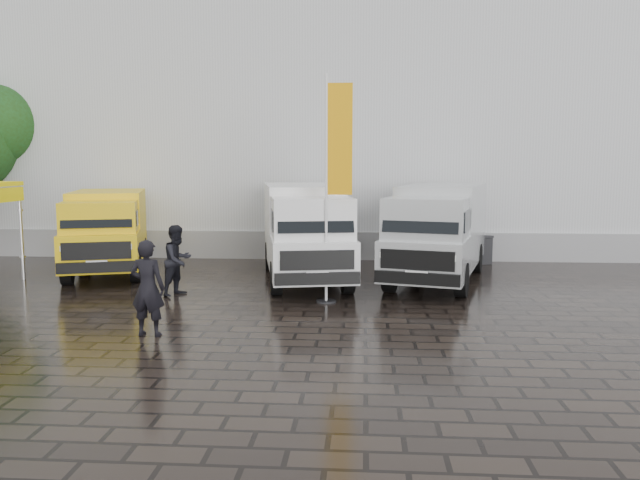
# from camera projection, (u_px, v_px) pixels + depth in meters

# --- Properties ---
(ground) EXTENTS (120.00, 120.00, 0.00)m
(ground) POSITION_uv_depth(u_px,v_px,m) (305.00, 311.00, 14.50)
(ground) COLOR black
(ground) RESTS_ON ground
(exhibition_hall) EXTENTS (44.00, 16.00, 12.00)m
(exhibition_hall) POSITION_uv_depth(u_px,v_px,m) (379.00, 109.00, 29.46)
(exhibition_hall) COLOR silver
(exhibition_hall) RESTS_ON ground
(hall_plinth) EXTENTS (44.00, 0.15, 1.00)m
(hall_plinth) POSITION_uv_depth(u_px,v_px,m) (382.00, 246.00, 22.17)
(hall_plinth) COLOR gray
(hall_plinth) RESTS_ON ground
(van_yellow) EXTENTS (3.64, 5.89, 2.55)m
(van_yellow) POSITION_uv_depth(u_px,v_px,m) (107.00, 233.00, 19.45)
(van_yellow) COLOR yellow
(van_yellow) RESTS_ON ground
(van_white) EXTENTS (3.31, 6.71, 2.78)m
(van_white) POSITION_uv_depth(u_px,v_px,m) (305.00, 233.00, 18.25)
(van_white) COLOR white
(van_white) RESTS_ON ground
(van_silver) EXTENTS (3.75, 6.75, 2.78)m
(van_silver) POSITION_uv_depth(u_px,v_px,m) (438.00, 234.00, 18.11)
(van_silver) COLOR silver
(van_silver) RESTS_ON ground
(flagpole) EXTENTS (0.88, 0.50, 5.55)m
(flagpole) POSITION_uv_depth(u_px,v_px,m) (334.00, 175.00, 15.10)
(flagpole) COLOR black
(flagpole) RESTS_ON ground
(wheelie_bin) EXTENTS (0.73, 0.73, 0.96)m
(wheelie_bin) POSITION_uv_depth(u_px,v_px,m) (482.00, 249.00, 21.42)
(wheelie_bin) COLOR black
(wheelie_bin) RESTS_ON ground
(person_front) EXTENTS (0.75, 0.54, 1.94)m
(person_front) POSITION_uv_depth(u_px,v_px,m) (148.00, 288.00, 12.36)
(person_front) COLOR black
(person_front) RESTS_ON ground
(person_tent) EXTENTS (1.03, 1.11, 1.84)m
(person_tent) POSITION_uv_depth(u_px,v_px,m) (178.00, 260.00, 16.20)
(person_tent) COLOR black
(person_tent) RESTS_ON ground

